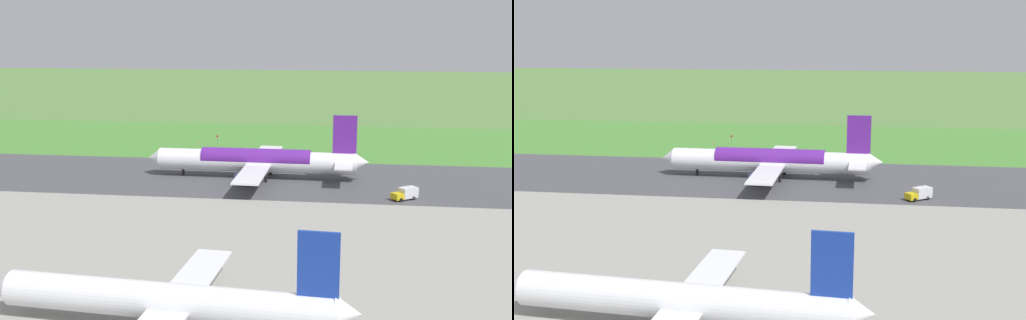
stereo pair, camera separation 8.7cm
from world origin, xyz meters
The scene contains 9 objects.
ground_plane centered at (0.00, 0.00, 0.00)m, with size 800.00×800.00×0.00m, color #547F3D.
runway_asphalt centered at (0.00, 0.00, 0.03)m, with size 600.00×40.28×0.06m, color #47474C.
apron_concrete centered at (0.00, 73.17, 0.03)m, with size 440.00×110.00×0.05m, color gray.
grass_verge_foreground centered at (0.00, -46.29, 0.02)m, with size 600.00×80.00×0.04m, color #478534.
airliner_main centered at (-7.19, 0.01, 4.35)m, with size 54.04×44.13×15.88m.
airliner_parked_mid centered at (-6.84, 79.29, 3.71)m, with size 46.52×38.07×13.57m.
service_truck_baggage centered at (-40.89, 15.45, 1.40)m, with size 6.03×5.20×2.65m.
no_stopping_sign centered at (11.09, -42.94, 1.74)m, with size 0.60×0.10×2.96m.
traffic_cone_orange centered at (16.85, -43.19, 0.28)m, with size 0.40×0.40×0.55m, color orange.
Camera 1 is at (-26.57, 147.94, 35.76)m, focal length 44.30 mm.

